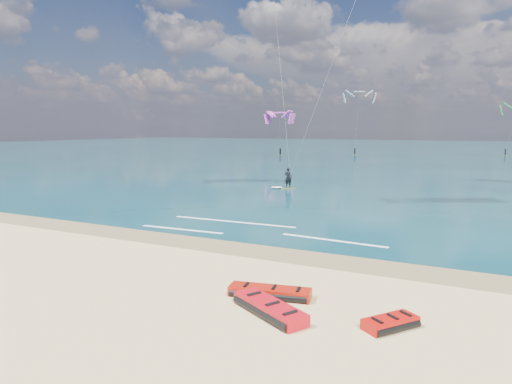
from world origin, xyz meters
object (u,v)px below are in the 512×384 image
Objects in this scene: packed_kite_left at (270,297)px; packed_kite_mid at (270,314)px; packed_kite_right at (390,328)px; kitesurfer_main at (301,73)px.

packed_kite_mid is (0.60, -1.32, 0.00)m from packed_kite_left.
packed_kite_right is at bearing -20.79° from packed_kite_left.
kitesurfer_main reaches higher than packed_kite_mid.
packed_kite_mid is 26.67m from kitesurfer_main.
packed_kite_left is 1.45m from packed_kite_mid.
packed_kite_left is 0.15× the size of kitesurfer_main.
packed_kite_left reaches higher than packed_kite_right.
kitesurfer_main is at bearing 97.15° from packed_kite_left.
kitesurfer_main reaches higher than packed_kite_right.
packed_kite_mid is at bearing -76.73° from packed_kite_left.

